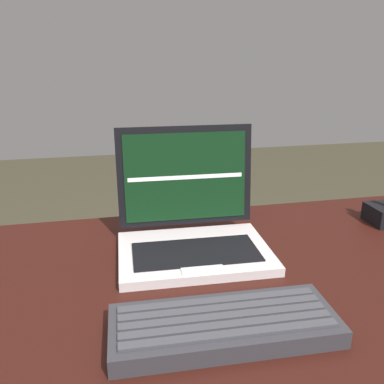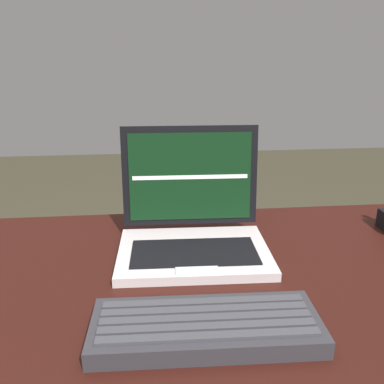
# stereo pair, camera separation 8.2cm
# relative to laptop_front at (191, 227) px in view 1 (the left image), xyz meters

# --- Properties ---
(desk) EXTENTS (1.58, 0.67, 0.73)m
(desk) POSITION_rel_laptop_front_xyz_m (-0.04, -0.11, -0.16)
(desk) COLOR black
(desk) RESTS_ON ground
(laptop_front) EXTENTS (0.32, 0.25, 0.25)m
(laptop_front) POSITION_rel_laptop_front_xyz_m (0.00, 0.00, 0.00)
(laptop_front) COLOR #BFB5B5
(laptop_front) RESTS_ON desk
(external_keyboard) EXTENTS (0.35, 0.14, 0.03)m
(external_keyboard) POSITION_rel_laptop_front_xyz_m (-0.01, -0.28, -0.04)
(external_keyboard) COLOR #2B2A2F
(external_keyboard) RESTS_ON desk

